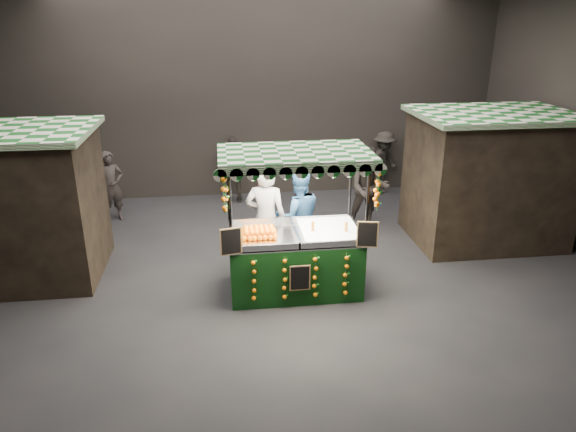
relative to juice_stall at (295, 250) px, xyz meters
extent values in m
plane|color=black|center=(-0.32, 0.20, -0.74)|extent=(12.00, 12.00, 0.00)
cube|color=black|center=(-0.32, 5.20, 1.76)|extent=(12.00, 0.10, 5.00)
cube|color=black|center=(-0.32, -4.80, 1.76)|extent=(12.00, 0.10, 5.00)
cube|color=black|center=(-4.72, 1.20, 0.51)|extent=(2.80, 2.00, 2.50)
cube|color=black|center=(4.08, 1.70, 0.51)|extent=(2.80, 2.00, 2.50)
cube|color=#104B17|center=(4.08, 1.70, 1.81)|extent=(3.00, 2.20, 0.10)
cube|color=black|center=(-0.01, 0.04, -0.26)|extent=(2.11, 1.15, 0.96)
cube|color=silver|center=(-0.01, 0.04, 0.24)|extent=(2.11, 1.15, 0.04)
cylinder|color=black|center=(-1.04, -0.51, 0.41)|extent=(0.05, 0.05, 2.30)
cylinder|color=black|center=(1.01, -0.51, 0.41)|extent=(0.05, 0.05, 2.30)
cylinder|color=black|center=(-1.04, 0.58, 0.41)|extent=(0.05, 0.05, 2.30)
cylinder|color=black|center=(1.01, 0.58, 0.41)|extent=(0.05, 0.05, 2.30)
cube|color=#104B17|center=(-0.01, 0.04, 1.60)|extent=(2.35, 1.39, 0.08)
cube|color=white|center=(0.56, 0.04, 0.30)|extent=(0.94, 1.04, 0.08)
cube|color=black|center=(-1.05, -0.57, 0.46)|extent=(0.32, 0.09, 0.42)
cube|color=black|center=(1.02, -0.57, 0.46)|extent=(0.32, 0.09, 0.42)
cube|color=black|center=(-0.01, -0.58, -0.21)|extent=(0.33, 0.02, 0.42)
imported|color=gray|center=(-0.41, 0.81, 0.25)|extent=(0.81, 0.64, 1.97)
imported|color=#274F7F|center=(0.21, 1.09, 0.15)|extent=(0.91, 0.74, 1.77)
imported|color=#2C2523|center=(-3.56, 3.74, 0.05)|extent=(0.67, 0.57, 1.57)
imported|color=black|center=(1.92, 2.54, 0.16)|extent=(0.93, 0.75, 1.79)
imported|color=black|center=(-0.84, 4.58, 0.07)|extent=(0.97, 0.46, 1.62)
imported|color=black|center=(2.93, 4.80, 0.06)|extent=(1.18, 1.10, 1.60)
imported|color=black|center=(-4.82, 3.81, 0.06)|extent=(0.92, 0.89, 1.60)
camera|label=1|loc=(-1.14, -7.82, 3.64)|focal=33.23mm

